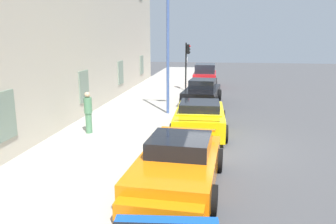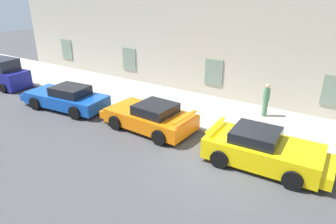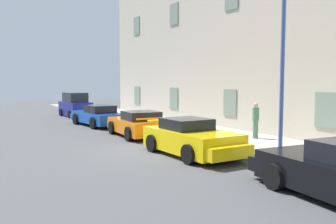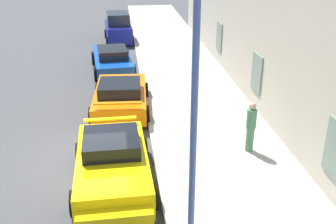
% 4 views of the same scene
% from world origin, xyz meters
% --- Properties ---
extents(ground_plane, '(80.00, 80.00, 0.00)m').
position_xyz_m(ground_plane, '(0.00, 0.00, 0.00)').
color(ground_plane, '#444447').
extents(sidewalk, '(60.00, 4.42, 0.14)m').
position_xyz_m(sidewalk, '(0.00, 4.29, 0.07)').
color(sidewalk, '#A8A399').
rests_on(sidewalk, ground).
extents(sportscar_yellow_flank, '(4.60, 2.43, 1.30)m').
position_xyz_m(sportscar_yellow_flank, '(-3.95, 1.12, 0.59)').
color(sportscar_yellow_flank, orange).
rests_on(sportscar_yellow_flank, ground).
extents(sportscar_white_middle, '(4.56, 2.30, 1.37)m').
position_xyz_m(sportscar_white_middle, '(1.67, 0.83, 0.61)').
color(sportscar_white_middle, yellow).
rests_on(sportscar_white_middle, ground).
extents(sportscar_tail_end, '(4.79, 2.35, 1.42)m').
position_xyz_m(sportscar_tail_end, '(7.58, 1.06, 0.62)').
color(sportscar_tail_end, black).
rests_on(sportscar_tail_end, ground).
extents(hatchback_parked, '(3.86, 1.97, 1.78)m').
position_xyz_m(hatchback_parked, '(14.96, 1.17, 0.80)').
color(hatchback_parked, red).
rests_on(hatchback_parked, ground).
extents(traffic_light, '(0.44, 0.36, 3.36)m').
position_xyz_m(traffic_light, '(11.77, 2.32, 2.43)').
color(traffic_light, black).
rests_on(traffic_light, sidewalk).
extents(street_lamp, '(0.44, 1.42, 6.40)m').
position_xyz_m(street_lamp, '(4.32, 2.19, 4.49)').
color(street_lamp, '#3F5999').
rests_on(street_lamp, sidewalk).
extents(pedestrian_admiring, '(0.44, 0.44, 1.68)m').
position_xyz_m(pedestrian_admiring, '(0.32, 5.19, 1.01)').
color(pedestrian_admiring, '#4C7F59').
rests_on(pedestrian_admiring, sidewalk).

